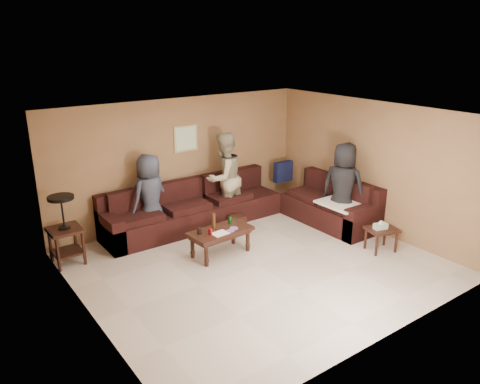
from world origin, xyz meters
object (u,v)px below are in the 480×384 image
(end_table_left, at_px, (65,229))
(waste_bin, at_px, (237,224))
(sectional_sofa, at_px, (243,210))
(side_table_right, at_px, (381,231))
(person_right, at_px, (343,187))
(person_middle, at_px, (224,178))
(person_left, at_px, (150,196))
(coffee_table, at_px, (220,234))

(end_table_left, height_order, waste_bin, end_table_left)
(sectional_sofa, bearing_deg, end_table_left, 173.32)
(side_table_right, xyz_separation_m, person_right, (0.15, 1.08, 0.50))
(sectional_sofa, relative_size, side_table_right, 7.70)
(waste_bin, bearing_deg, person_middle, 79.61)
(waste_bin, bearing_deg, side_table_right, -54.57)
(sectional_sofa, height_order, side_table_right, sectional_sofa)
(side_table_right, bearing_deg, person_left, 135.70)
(person_middle, bearing_deg, waste_bin, 67.75)
(side_table_right, height_order, person_left, person_left)
(waste_bin, bearing_deg, sectional_sofa, 32.96)
(waste_bin, bearing_deg, person_right, -32.88)
(person_middle, bearing_deg, person_right, 120.70)
(coffee_table, relative_size, side_table_right, 1.89)
(waste_bin, bearing_deg, coffee_table, -142.01)
(sectional_sofa, xyz_separation_m, end_table_left, (-3.35, 0.39, 0.30))
(end_table_left, xyz_separation_m, person_left, (1.63, 0.18, 0.18))
(end_table_left, height_order, person_middle, person_middle)
(end_table_left, distance_m, person_right, 5.07)
(coffee_table, bearing_deg, waste_bin, 37.99)
(sectional_sofa, height_order, coffee_table, sectional_sofa)
(person_left, bearing_deg, person_right, 131.88)
(sectional_sofa, bearing_deg, side_table_right, -61.43)
(side_table_right, bearing_deg, sectional_sofa, 118.57)
(coffee_table, bearing_deg, person_middle, 53.50)
(person_left, relative_size, person_right, 0.92)
(coffee_table, bearing_deg, end_table_left, 151.68)
(coffee_table, bearing_deg, side_table_right, -32.78)
(end_table_left, height_order, side_table_right, end_table_left)
(person_middle, bearing_deg, side_table_right, 105.21)
(side_table_right, xyz_separation_m, waste_bin, (-1.55, 2.18, -0.21))
(end_table_left, bearing_deg, sectional_sofa, -6.68)
(coffee_table, height_order, person_left, person_left)
(coffee_table, relative_size, person_left, 0.71)
(sectional_sofa, relative_size, person_left, 2.89)
(coffee_table, xyz_separation_m, person_middle, (0.94, 1.27, 0.52))
(end_table_left, bearing_deg, coffee_table, -28.32)
(coffee_table, relative_size, person_middle, 0.62)
(end_table_left, distance_m, side_table_right, 5.39)
(coffee_table, bearing_deg, person_right, -10.16)
(side_table_right, bearing_deg, person_right, 81.95)
(side_table_right, bearing_deg, end_table_left, 149.34)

